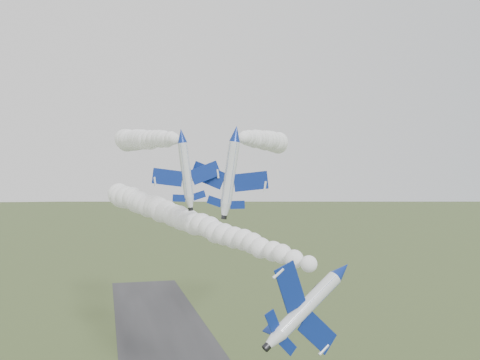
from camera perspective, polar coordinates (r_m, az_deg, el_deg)
The scene contains 6 objects.
jet_lead at distance 53.36m, azimuth 10.88°, elevation -9.46°, with size 6.08×11.82×8.21m.
smoke_trail_jet_lead at distance 86.13m, azimuth -6.31°, elevation -3.97°, with size 4.77×71.91×4.77m, color silver, non-canonical shape.
jet_pair_left at distance 77.12m, azimuth -6.23°, elevation 4.74°, with size 9.88×11.91×3.02m.
smoke_trail_jet_pair_left at distance 113.79m, azimuth -10.34°, elevation 4.25°, with size 5.36×69.23×5.36m, color silver, non-canonical shape.
jet_pair_right at distance 78.19m, azimuth -0.47°, elevation 4.99°, with size 11.41×13.17×3.61m.
smoke_trail_jet_pair_right at distance 112.62m, azimuth 2.67°, elevation 4.22°, with size 5.08×62.38×5.08m, color silver, non-canonical shape.
Camera 1 is at (-14.93, -51.23, 39.58)m, focal length 40.00 mm.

